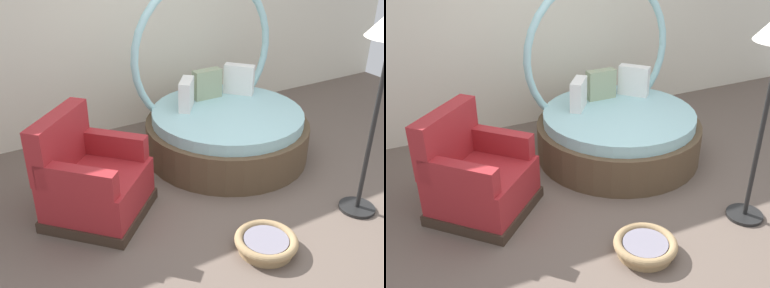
# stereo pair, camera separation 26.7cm
# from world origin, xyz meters

# --- Properties ---
(ground_plane) EXTENTS (8.00, 8.00, 0.02)m
(ground_plane) POSITION_xyz_m (0.00, 0.00, -0.01)
(ground_plane) COLOR #66564C
(back_wall) EXTENTS (8.00, 0.12, 2.64)m
(back_wall) POSITION_xyz_m (0.00, 2.28, 1.32)
(back_wall) COLOR silver
(back_wall) RESTS_ON ground_plane
(round_daybed) EXTENTS (1.76, 1.76, 1.90)m
(round_daybed) POSITION_xyz_m (0.42, 1.07, 0.36)
(round_daybed) COLOR brown
(round_daybed) RESTS_ON ground_plane
(red_armchair) EXTENTS (1.13, 1.13, 0.94)m
(red_armchair) POSITION_xyz_m (-1.23, 0.63, 0.33)
(red_armchair) COLOR #38281E
(red_armchair) RESTS_ON ground_plane
(pet_basket) EXTENTS (0.51, 0.51, 0.13)m
(pet_basket) POSITION_xyz_m (-0.20, -0.52, 0.07)
(pet_basket) COLOR #9E7F56
(pet_basket) RESTS_ON ground_plane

